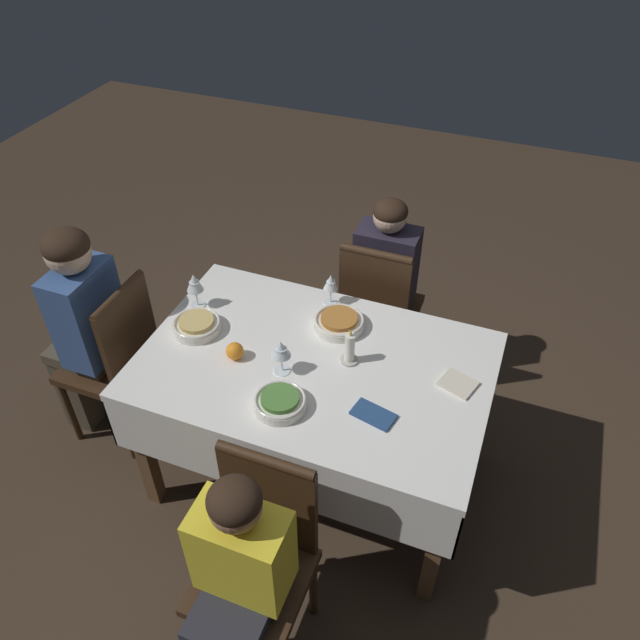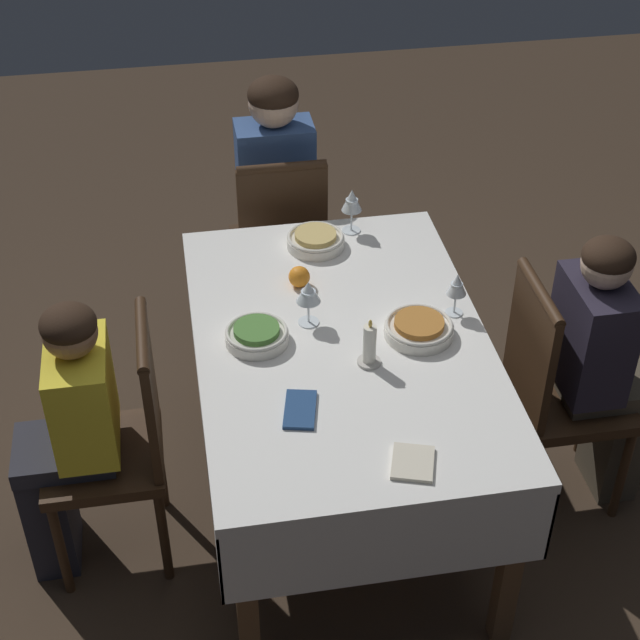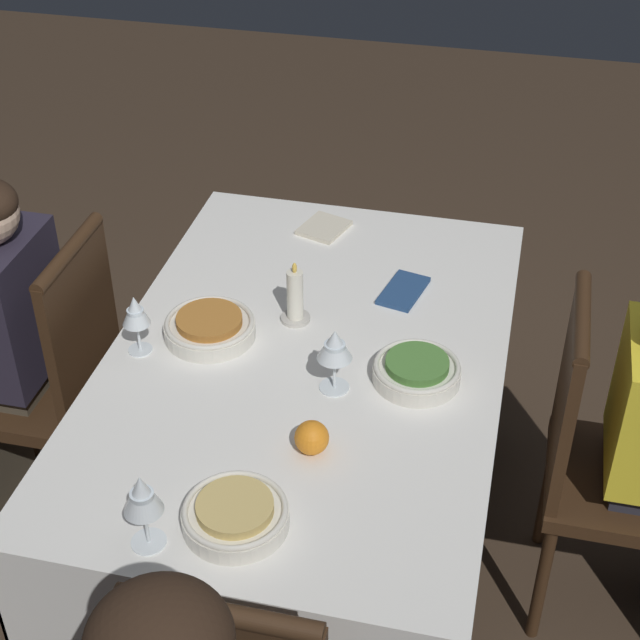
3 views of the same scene
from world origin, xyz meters
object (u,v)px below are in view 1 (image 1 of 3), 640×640
wine_glass_west (194,284)px  candle_centerpiece (350,350)px  dining_table (314,379)px  person_adult_denim (82,324)px  wine_glass_south (281,350)px  chair_south (259,553)px  person_child_yellow (237,587)px  chair_west (117,357)px  bowl_south (280,402)px  napkin_spare_side (373,414)px  orange_fruit (235,351)px  napkin_red_folded (458,383)px  bowl_north (339,322)px  person_child_dark (388,277)px  bowl_west (197,325)px  chair_north (378,307)px  wine_glass_north (331,283)px

wine_glass_west → candle_centerpiece: (0.74, -0.09, -0.06)m
dining_table → person_adult_denim: (-1.09, -0.07, 0.02)m
dining_table → wine_glass_south: wine_glass_south is taller
wine_glass_south → chair_south: bearing=-74.2°
person_child_yellow → wine_glass_west: (-0.69, 1.01, 0.30)m
dining_table → person_adult_denim: person_adult_denim is taller
wine_glass_west → wine_glass_south: (0.51, -0.24, -0.01)m
chair_west → bowl_south: chair_west is taller
chair_south → napkin_spare_side: (0.23, 0.53, 0.25)m
chair_west → chair_south: (1.02, -0.64, 0.00)m
orange_fruit → napkin_red_folded: 0.89m
wine_glass_south → bowl_north: wine_glass_south is taller
chair_west → orange_fruit: chair_west is taller
person_child_dark → person_adult_denim: bearing=38.7°
bowl_west → candle_centerpiece: (0.66, 0.05, 0.03)m
chair_north → napkin_spare_side: bearing=105.1°
dining_table → bowl_south: bearing=-97.1°
person_adult_denim → person_child_yellow: person_adult_denim is taller
dining_table → chair_north: (0.06, 0.71, -0.14)m
chair_south → wine_glass_west: 1.16m
wine_glass_west → wine_glass_north: 0.59m
bowl_south → wine_glass_north: size_ratio=1.30×
chair_north → chair_west: bearing=37.4°
chair_north → napkin_red_folded: chair_north is taller
dining_table → wine_glass_west: wine_glass_west is taller
chair_north → person_child_yellow: size_ratio=0.90×
wine_glass_west → person_child_yellow: bearing=-55.9°
wine_glass_west → bowl_north: bearing=8.1°
dining_table → chair_south: (0.07, -0.71, -0.14)m
dining_table → chair_west: size_ratio=1.54×
napkin_red_folded → napkin_spare_side: bearing=-134.1°
chair_north → wine_glass_south: size_ratio=5.75×
chair_west → orange_fruit: 0.70m
person_adult_denim → candle_centerpiece: bearing=95.9°
person_child_yellow → napkin_spare_side: (0.23, 0.69, 0.19)m
dining_table → napkin_spare_side: 0.37m
wine_glass_west → candle_centerpiece: size_ratio=1.04×
chair_west → wine_glass_south: bearing=88.6°
chair_west → dining_table: bearing=94.2°
chair_north → bowl_north: size_ratio=4.17×
bowl_south → orange_fruit: (-0.28, 0.18, 0.01)m
bowl_south → orange_fruit: bearing=147.5°
dining_table → chair_west: 0.96m
wine_glass_south → bowl_south: bearing=-68.3°
wine_glass_south → napkin_red_folded: 0.69m
bowl_south → candle_centerpiece: size_ratio=1.20×
chair_west → wine_glass_north: (0.88, 0.45, 0.35)m
chair_south → wine_glass_north: bearing=97.6°
wine_glass_west → napkin_red_folded: (1.18, -0.06, -0.12)m
person_child_dark → candle_centerpiece: 0.83m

